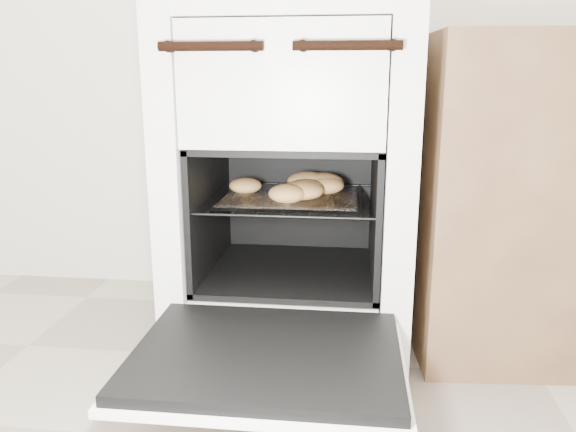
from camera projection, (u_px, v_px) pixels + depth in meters
name	position (u px, v px, depth m)	size (l,w,h in m)	color
stove	(294.00, 186.00, 1.47)	(0.58, 0.64, 0.88)	white
oven_door	(267.00, 358.00, 1.06)	(0.52, 0.40, 0.04)	black
oven_rack	(291.00, 198.00, 1.42)	(0.42, 0.40, 0.01)	black
foil_sheet	(291.00, 198.00, 1.40)	(0.33, 0.29, 0.01)	white
baked_rolls	(304.00, 186.00, 1.40)	(0.32, 0.27, 0.05)	tan
counter	(569.00, 195.00, 1.49)	(0.81, 0.54, 0.81)	brown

